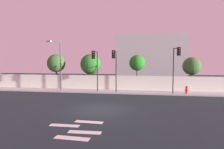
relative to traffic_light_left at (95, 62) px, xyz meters
name	(u,v)px	position (x,y,z in m)	size (l,w,h in m)	color
ground_plane	(99,109)	(1.99, -6.70, -3.66)	(80.00, 80.00, 0.00)	#1C262B
sidewalk	(114,92)	(1.99, 1.50, -3.59)	(36.00, 2.40, 0.15)	#AFAFAF
perimeter_wall	(116,83)	(1.99, 2.79, -2.61)	(36.00, 0.18, 1.80)	silver
crosswalk_marking	(78,129)	(1.77, -11.22, -3.66)	(3.31, 3.06, 0.01)	silver
traffic_light_left	(95,62)	(0.00, 0.00, 0.00)	(0.35, 1.85, 4.79)	black
traffic_light_center	(115,62)	(2.24, 0.08, 0.02)	(0.35, 1.71, 4.84)	black
traffic_light_right	(176,60)	(8.91, 0.11, 0.21)	(0.53, 1.69, 5.11)	black
street_lamp_curbside	(59,61)	(-4.75, 0.75, 0.14)	(0.95, 2.11, 6.05)	#4C4C51
fire_hydrant	(187,89)	(10.28, 1.04, -3.05)	(0.44, 0.26, 0.86)	red
roadside_tree_leftmost	(56,63)	(-6.62, 3.93, -0.18)	(2.53, 2.53, 4.76)	brown
roadside_tree_midleft	(91,64)	(-1.64, 3.93, -0.30)	(2.80, 2.80, 4.77)	brown
roadside_tree_midright	(137,63)	(4.65, 3.93, -0.12)	(2.06, 2.06, 4.60)	brown
roadside_tree_rightmost	(192,66)	(11.47, 3.93, -0.50)	(2.25, 2.25, 4.30)	brown
low_building_distant	(150,58)	(6.88, 16.79, 0.72)	(12.95, 6.00, 8.77)	#B0B0B0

